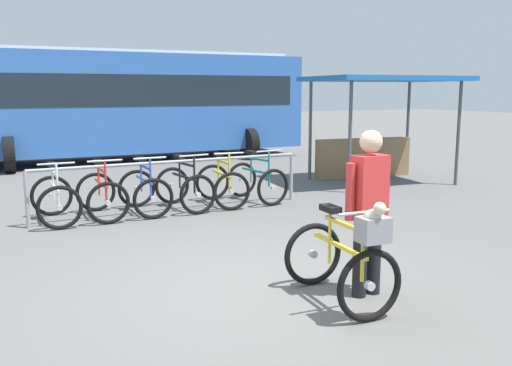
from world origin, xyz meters
The scene contains 12 objects.
ground_plane centered at (0.00, 0.00, 0.00)m, with size 80.00×80.00×0.00m, color #605E5B.
bike_rack_rail centered at (0.41, 3.73, 0.70)m, with size 4.61×0.18×0.88m.
racked_bike_white centered at (-1.45, 3.86, 0.37)m, with size 0.67×1.10×0.97m.
racked_bike_red centered at (-0.75, 3.88, 0.37)m, with size 0.66×1.11×0.97m.
racked_bike_blue centered at (-0.05, 3.90, 0.37)m, with size 0.66×1.12×0.98m.
racked_bike_black centered at (0.65, 3.92, 0.37)m, with size 0.77×1.16×0.97m.
racked_bike_yellow centered at (1.35, 3.94, 0.37)m, with size 0.73×1.12×0.97m.
racked_bike_teal centered at (2.05, 3.96, 0.37)m, with size 0.79×1.17×0.97m.
featured_bicycle centered at (0.56, -0.86, 0.49)m, with size 0.73×1.23×1.09m.
person_with_featured_bike centered at (0.92, -0.71, 0.91)m, with size 0.53×0.22×1.64m.
bus_distant centered at (1.45, 10.96, 1.74)m, with size 10.03×3.50×3.08m.
market_stall centered at (5.51, 4.99, 1.39)m, with size 3.35×2.65×2.30m.
Camera 1 is at (-2.40, -4.89, 2.02)m, focal length 38.60 mm.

